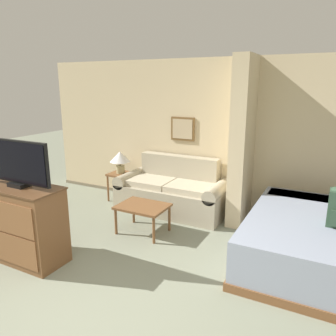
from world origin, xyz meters
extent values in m
cube|color=#CCB78E|center=(0.00, 3.54, 1.30)|extent=(7.03, 0.12, 2.60)
cube|color=#70644E|center=(0.00, 3.46, 0.03)|extent=(7.03, 0.02, 0.06)
cube|color=brown|center=(-0.62, 3.46, 1.40)|extent=(0.45, 0.02, 0.42)
cube|color=tan|center=(-0.62, 3.44, 1.40)|extent=(0.38, 0.01, 0.35)
cube|color=#CCB78E|center=(0.54, 3.14, 1.30)|extent=(0.24, 0.67, 2.60)
cube|color=tan|center=(-0.62, 3.02, 0.23)|extent=(1.46, 0.84, 0.46)
cube|color=tan|center=(-0.62, 3.34, 0.70)|extent=(1.46, 0.20, 0.48)
cube|color=tan|center=(-1.45, 3.02, 0.23)|extent=(0.21, 0.84, 0.46)
cylinder|color=tan|center=(-1.45, 3.02, 0.50)|extent=(0.23, 0.84, 0.23)
cube|color=tan|center=(0.22, 3.02, 0.23)|extent=(0.21, 0.84, 0.46)
cylinder|color=tan|center=(0.22, 3.02, 0.50)|extent=(0.23, 0.84, 0.23)
cube|color=#BAAF94|center=(-0.98, 2.97, 0.51)|extent=(0.71, 0.60, 0.10)
cube|color=#BAAF94|center=(-0.25, 2.97, 0.51)|extent=(0.71, 0.60, 0.10)
cube|color=brown|center=(-0.62, 2.07, 0.41)|extent=(0.73, 0.56, 0.04)
cylinder|color=brown|center=(-0.94, 1.83, 0.20)|extent=(0.04, 0.04, 0.39)
cylinder|color=brown|center=(-0.29, 1.83, 0.20)|extent=(0.04, 0.04, 0.39)
cylinder|color=brown|center=(-0.94, 2.31, 0.20)|extent=(0.04, 0.04, 0.39)
cylinder|color=brown|center=(-0.29, 2.31, 0.20)|extent=(0.04, 0.04, 0.39)
cube|color=brown|center=(-1.74, 3.10, 0.52)|extent=(0.41, 0.41, 0.04)
cylinder|color=brown|center=(-1.92, 2.92, 0.25)|extent=(0.04, 0.04, 0.50)
cylinder|color=brown|center=(-1.56, 2.92, 0.25)|extent=(0.04, 0.04, 0.50)
cylinder|color=brown|center=(-1.92, 3.28, 0.25)|extent=(0.04, 0.04, 0.50)
cylinder|color=brown|center=(-1.56, 3.28, 0.25)|extent=(0.04, 0.04, 0.50)
cylinder|color=tan|center=(-1.74, 3.10, 0.61)|extent=(0.16, 0.16, 0.15)
cylinder|color=tan|center=(-1.74, 3.10, 0.72)|extent=(0.02, 0.02, 0.07)
cone|color=silver|center=(-1.74, 3.10, 0.85)|extent=(0.38, 0.38, 0.19)
cube|color=brown|center=(-1.53, 0.73, 0.48)|extent=(1.06, 0.49, 0.95)
cube|color=#54351E|center=(-1.53, 0.73, 0.96)|extent=(1.08, 0.51, 0.02)
cube|color=brown|center=(-1.53, 0.48, 0.67)|extent=(0.96, 0.01, 0.38)
cube|color=brown|center=(-1.53, 0.48, 0.27)|extent=(0.96, 0.01, 0.38)
cube|color=black|center=(-1.53, 0.73, 1.00)|extent=(0.24, 0.16, 0.05)
cube|color=black|center=(-1.53, 0.73, 1.28)|extent=(1.03, 0.04, 0.52)
cube|color=black|center=(-1.53, 0.70, 1.28)|extent=(0.99, 0.01, 0.48)
cube|color=brown|center=(1.77, 2.32, 0.05)|extent=(1.70, 2.20, 0.10)
cube|color=#8993A8|center=(1.77, 2.32, 0.34)|extent=(1.66, 2.16, 0.48)
cube|color=white|center=(1.77, 3.18, 0.53)|extent=(1.54, 0.36, 0.10)
camera|label=1|loc=(1.81, -1.80, 2.18)|focal=35.00mm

